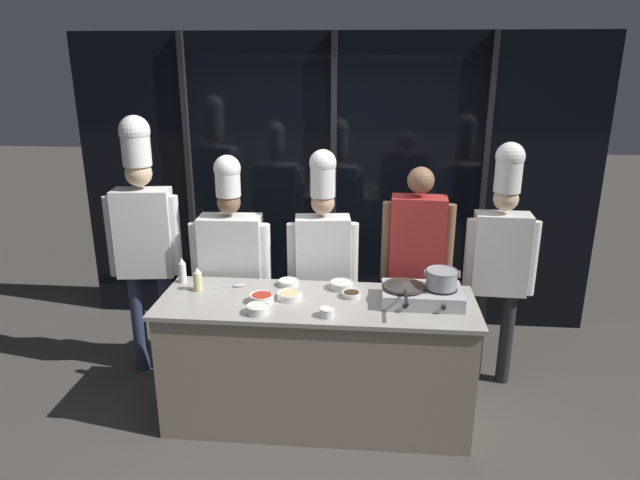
{
  "coord_description": "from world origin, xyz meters",
  "views": [
    {
      "loc": [
        0.34,
        -3.51,
        2.5
      ],
      "look_at": [
        0.0,
        0.25,
        1.27
      ],
      "focal_mm": 32.0,
      "sensor_mm": 36.0,
      "label": 1
    }
  ],
  "objects": [
    {
      "name": "chef_head",
      "position": [
        -1.39,
        0.55,
        1.22
      ],
      "size": [
        0.56,
        0.28,
        2.08
      ],
      "rotation": [
        0.0,
        0.0,
        3.27
      ],
      "color": "#2D3856",
      "rests_on": "ground_plane"
    },
    {
      "name": "squeeze_bottle_clear",
      "position": [
        -1.0,
        0.24,
        1.01
      ],
      "size": [
        0.06,
        0.06,
        0.19
      ],
      "color": "white",
      "rests_on": "demo_counter"
    },
    {
      "name": "prep_bowl_rice",
      "position": [
        -0.23,
        0.25,
        0.94
      ],
      "size": [
        0.15,
        0.15,
        0.04
      ],
      "color": "white",
      "rests_on": "demo_counter"
    },
    {
      "name": "person_guest",
      "position": [
        0.7,
        0.62,
        1.05
      ],
      "size": [
        0.54,
        0.24,
        1.73
      ],
      "rotation": [
        0.0,
        0.0,
        3.07
      ],
      "color": "#232326",
      "rests_on": "ground_plane"
    },
    {
      "name": "chef_sous",
      "position": [
        -0.71,
        0.54,
        1.01
      ],
      "size": [
        0.62,
        0.26,
        1.81
      ],
      "rotation": [
        0.0,
        0.0,
        3.19
      ],
      "color": "#4C4C51",
      "rests_on": "ground_plane"
    },
    {
      "name": "chef_pastry",
      "position": [
        1.33,
        0.62,
        1.11
      ],
      "size": [
        0.53,
        0.23,
        1.91
      ],
      "rotation": [
        0.0,
        0.0,
        3.1
      ],
      "color": "#232326",
      "rests_on": "ground_plane"
    },
    {
      "name": "prep_bowl_ginger",
      "position": [
        -0.19,
        0.01,
        0.95
      ],
      "size": [
        0.17,
        0.17,
        0.05
      ],
      "color": "white",
      "rests_on": "demo_counter"
    },
    {
      "name": "serving_spoon_slotted",
      "position": [
        -0.62,
        0.19,
        0.93
      ],
      "size": [
        0.27,
        0.14,
        0.02
      ],
      "color": "#B2B5BA",
      "rests_on": "demo_counter"
    },
    {
      "name": "portable_stove",
      "position": [
        0.7,
        0.04,
        0.97
      ],
      "size": [
        0.53,
        0.36,
        0.11
      ],
      "color": "#B2B5BA",
      "rests_on": "demo_counter"
    },
    {
      "name": "chef_line",
      "position": [
        -0.01,
        0.59,
        1.05
      ],
      "size": [
        0.54,
        0.26,
        1.85
      ],
      "rotation": [
        0.0,
        0.0,
        3.26
      ],
      "color": "#2D3856",
      "rests_on": "ground_plane"
    },
    {
      "name": "stock_pot",
      "position": [
        0.83,
        0.04,
        1.1
      ],
      "size": [
        0.23,
        0.21,
        0.13
      ],
      "color": "#93969B",
      "rests_on": "portable_stove"
    },
    {
      "name": "prep_bowl_soy_glaze",
      "position": [
        0.23,
        0.09,
        0.94
      ],
      "size": [
        0.13,
        0.13,
        0.04
      ],
      "color": "white",
      "rests_on": "demo_counter"
    },
    {
      "name": "window_wall_back",
      "position": [
        0.0,
        1.65,
        1.35
      ],
      "size": [
        4.77,
        0.09,
        2.7
      ],
      "color": "black",
      "rests_on": "ground_plane"
    },
    {
      "name": "prep_bowl_bean_sprouts",
      "position": [
        -0.36,
        -0.23,
        0.95
      ],
      "size": [
        0.15,
        0.15,
        0.06
      ],
      "color": "white",
      "rests_on": "demo_counter"
    },
    {
      "name": "prep_bowl_chili_flakes",
      "position": [
        -0.37,
        -0.06,
        0.95
      ],
      "size": [
        0.17,
        0.17,
        0.06
      ],
      "color": "white",
      "rests_on": "demo_counter"
    },
    {
      "name": "demo_counter",
      "position": [
        0.0,
        0.0,
        0.46
      ],
      "size": [
        2.15,
        0.71,
        0.92
      ],
      "color": "gray",
      "rests_on": "ground_plane"
    },
    {
      "name": "prep_bowl_onion",
      "position": [
        0.16,
        0.22,
        0.95
      ],
      "size": [
        0.17,
        0.17,
        0.05
      ],
      "color": "white",
      "rests_on": "demo_counter"
    },
    {
      "name": "frying_pan",
      "position": [
        0.58,
        0.03,
        1.05
      ],
      "size": [
        0.29,
        0.51,
        0.04
      ],
      "color": "#38332D",
      "rests_on": "portable_stove"
    },
    {
      "name": "ground_plane",
      "position": [
        0.0,
        0.0,
        0.0
      ],
      "size": [
        24.0,
        24.0,
        0.0
      ],
      "primitive_type": "plane",
      "color": "#47423D"
    },
    {
      "name": "prep_bowl_garlic",
      "position": [
        0.09,
        -0.24,
        0.95
      ],
      "size": [
        0.1,
        0.1,
        0.06
      ],
      "color": "white",
      "rests_on": "demo_counter"
    },
    {
      "name": "squeeze_bottle_oil",
      "position": [
        -0.85,
        0.1,
        1.0
      ],
      "size": [
        0.06,
        0.06,
        0.17
      ],
      "color": "beige",
      "rests_on": "demo_counter"
    }
  ]
}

